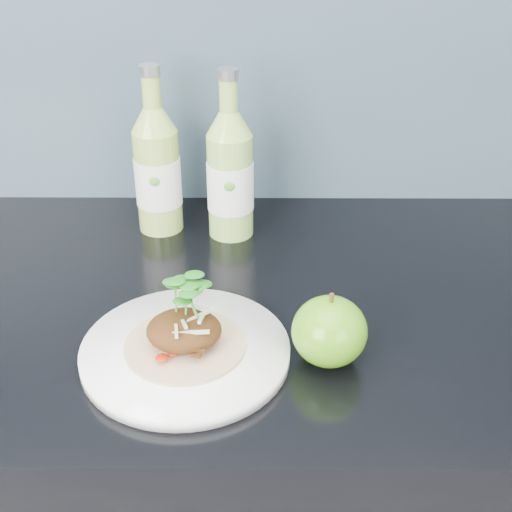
% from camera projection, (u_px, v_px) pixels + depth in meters
% --- Properties ---
extents(dinner_plate, '(0.31, 0.31, 0.02)m').
position_uv_depth(dinner_plate, '(185.00, 352.00, 0.81)').
color(dinner_plate, white).
rests_on(dinner_plate, kitchen_counter).
extents(pork_taco, '(0.14, 0.14, 0.09)m').
position_uv_depth(pork_taco, '(184.00, 327.00, 0.79)').
color(pork_taco, tan).
rests_on(pork_taco, dinner_plate).
extents(green_apple, '(0.09, 0.09, 0.09)m').
position_uv_depth(green_apple, '(329.00, 331.00, 0.79)').
color(green_apple, '#4C900F').
rests_on(green_apple, kitchen_counter).
extents(cider_bottle_left, '(0.07, 0.07, 0.25)m').
position_uv_depth(cider_bottle_left, '(157.00, 170.00, 1.03)').
color(cider_bottle_left, '#98BE4F').
rests_on(cider_bottle_left, kitchen_counter).
extents(cider_bottle_right, '(0.09, 0.09, 0.25)m').
position_uv_depth(cider_bottle_right, '(230.00, 175.00, 1.02)').
color(cider_bottle_right, '#91C552').
rests_on(cider_bottle_right, kitchen_counter).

